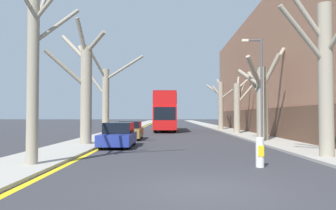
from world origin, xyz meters
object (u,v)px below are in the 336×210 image
street_tree_right_0 (323,71)px  traffic_bollard (258,152)px  street_tree_right_2 (237,105)px  parked_car_0 (117,135)px  street_tree_left_0 (33,63)px  parked_car_1 (129,131)px  lamp_post (259,84)px  street_tree_left_1 (83,86)px  street_tree_right_1 (261,97)px  street_tree_left_2 (104,98)px  double_decker_bus (164,110)px  street_tree_right_3 (219,103)px

street_tree_right_0 → traffic_bollard: bearing=-148.4°
street_tree_right_2 → parked_car_0: bearing=-126.9°
street_tree_left_0 → parked_car_1: (1.90, 13.81, -3.13)m
lamp_post → traffic_bollard: bearing=-105.9°
parked_car_0 → street_tree_left_1: bearing=161.0°
street_tree_left_1 → street_tree_right_1: 12.46m
street_tree_left_2 → street_tree_right_1: size_ratio=1.04×
street_tree_left_1 → street_tree_right_2: (12.29, 12.62, -0.74)m
street_tree_left_1 → lamp_post: (11.45, 1.69, 0.33)m
street_tree_right_0 → street_tree_right_1: size_ratio=1.16×
double_decker_bus → lamp_post: (6.57, -17.25, 1.48)m
street_tree_left_0 → lamp_post: (11.10, 10.17, 0.22)m
street_tree_right_0 → parked_car_0: bearing=149.9°
street_tree_right_0 → parked_car_0: street_tree_right_0 is taller
street_tree_right_0 → lamp_post: street_tree_right_0 is taller
street_tree_right_1 → street_tree_right_2: 9.43m
street_tree_left_1 → street_tree_right_2: size_ratio=1.26×
street_tree_left_1 → street_tree_right_3: bearing=61.2°
street_tree_right_0 → double_decker_bus: (-7.06, 25.33, -1.25)m
lamp_post → traffic_bollard: lamp_post is taller
parked_car_1 → street_tree_right_1: bearing=-12.2°
street_tree_left_2 → double_decker_bus: bearing=68.8°
street_tree_right_2 → street_tree_right_3: street_tree_right_3 is taller
street_tree_right_3 → lamp_post: lamp_post is taller
street_tree_left_0 → street_tree_right_0: size_ratio=1.00×
parked_car_1 → lamp_post: lamp_post is taller
street_tree_right_2 → street_tree_left_2: bearing=-153.6°
street_tree_left_0 → street_tree_right_3: 32.42m
street_tree_left_2 → double_decker_bus: street_tree_left_2 is taller
traffic_bollard → parked_car_1: bearing=114.6°
street_tree_left_0 → street_tree_right_3: size_ratio=1.19×
double_decker_bus → traffic_bollard: bearing=-82.4°
street_tree_right_3 → lamp_post: (-0.54, -20.08, 0.57)m
double_decker_bus → lamp_post: 18.52m
street_tree_left_2 → street_tree_right_3: (11.92, 15.21, 0.13)m
street_tree_left_0 → parked_car_0: (1.90, 7.72, -3.12)m
street_tree_right_3 → traffic_bollard: 30.58m
lamp_post → street_tree_right_2: bearing=85.6°
street_tree_right_3 → parked_car_1: bearing=-120.7°
street_tree_left_0 → street_tree_right_2: street_tree_left_0 is taller
traffic_bollard → street_tree_right_1: bearing=73.4°
street_tree_right_2 → parked_car_0: size_ratio=1.39×
street_tree_left_0 → street_tree_left_1: bearing=92.3°
street_tree_right_0 → street_tree_right_2: (0.34, 19.02, -0.84)m
street_tree_right_0 → parked_car_1: 15.52m
parked_car_1 → traffic_bollard: bearing=-65.4°
street_tree_right_1 → double_decker_bus: bearing=114.4°
street_tree_right_1 → traffic_bollard: (-3.48, -11.68, -2.67)m
street_tree_right_1 → street_tree_right_3: size_ratio=1.02×
street_tree_left_2 → parked_car_1: (2.17, -1.25, -2.65)m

